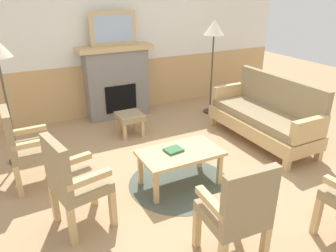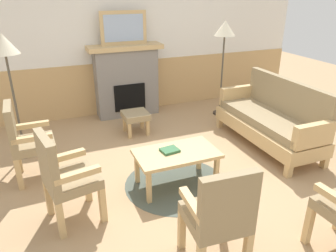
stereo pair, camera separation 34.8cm
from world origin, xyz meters
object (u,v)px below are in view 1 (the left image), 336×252
object	(u,v)px
fireplace	(117,81)
armchair_front_center	(238,210)
footstool	(130,118)
book_on_table	(174,150)
couch	(264,117)
coffee_table	(180,156)
armchair_near_fireplace	(24,145)
armchair_by_window_left	(73,180)
floor_lamp_by_couch	(214,34)
framed_picture	(113,28)

from	to	relation	value
fireplace	armchair_front_center	size ratio (longest dim) A/B	1.33
footstool	armchair_front_center	size ratio (longest dim) A/B	0.41
book_on_table	footstool	size ratio (longest dim) A/B	0.50
couch	armchair_front_center	xyz separation A→B (m)	(-1.90, -1.72, 0.14)
coffee_table	armchair_near_fireplace	world-z (taller)	armchair_near_fireplace
armchair_by_window_left	book_on_table	bearing A→B (deg)	10.95
armchair_front_center	floor_lamp_by_couch	xyz separation A→B (m)	(1.87, 3.12, 0.91)
fireplace	footstool	bearing A→B (deg)	-97.16
framed_picture	book_on_table	xyz separation A→B (m)	(-0.16, -2.46, -1.10)
book_on_table	couch	bearing A→B (deg)	13.19
coffee_table	floor_lamp_by_couch	size ratio (longest dim) A/B	0.57
framed_picture	armchair_by_window_left	bearing A→B (deg)	-116.93
couch	book_on_table	bearing A→B (deg)	-166.81
couch	armchair_by_window_left	xyz separation A→B (m)	(-2.99, -0.65, 0.14)
couch	floor_lamp_by_couch	xyz separation A→B (m)	(-0.03, 1.40, 1.05)
book_on_table	footstool	xyz separation A→B (m)	(0.05, 1.56, -0.17)
framed_picture	armchair_near_fireplace	bearing A→B (deg)	-135.25
framed_picture	armchair_front_center	xyz separation A→B (m)	(-0.27, -3.76, -1.02)
armchair_front_center	coffee_table	bearing A→B (deg)	82.17
footstool	armchair_front_center	xyz separation A→B (m)	(-0.16, -2.87, 0.25)
armchair_near_fireplace	armchair_front_center	bearing A→B (deg)	-55.29
fireplace	armchair_near_fireplace	world-z (taller)	fireplace
armchair_near_fireplace	armchair_by_window_left	world-z (taller)	same
framed_picture	couch	distance (m)	2.85
fireplace	armchair_by_window_left	world-z (taller)	fireplace
couch	armchair_near_fireplace	bearing A→B (deg)	174.04
framed_picture	couch	world-z (taller)	framed_picture
fireplace	armchair_front_center	xyz separation A→B (m)	(-0.27, -3.76, -0.11)
couch	book_on_table	world-z (taller)	couch
framed_picture	couch	xyz separation A→B (m)	(1.62, -2.04, -1.16)
fireplace	book_on_table	xyz separation A→B (m)	(-0.16, -2.46, -0.20)
couch	floor_lamp_by_couch	distance (m)	1.75
fireplace	framed_picture	distance (m)	0.91
fireplace	armchair_front_center	bearing A→B (deg)	-94.13
book_on_table	armchair_front_center	xyz separation A→B (m)	(-0.11, -1.30, 0.08)
book_on_table	armchair_front_center	distance (m)	1.31
fireplace	book_on_table	world-z (taller)	fireplace
fireplace	coffee_table	world-z (taller)	fireplace
armchair_front_center	fireplace	bearing A→B (deg)	85.87
fireplace	floor_lamp_by_couch	bearing A→B (deg)	-21.90
book_on_table	floor_lamp_by_couch	world-z (taller)	floor_lamp_by_couch
armchair_near_fireplace	armchair_front_center	xyz separation A→B (m)	(1.43, -2.07, 0.00)
book_on_table	floor_lamp_by_couch	bearing A→B (deg)	45.85
couch	armchair_front_center	size ratio (longest dim) A/B	1.84
floor_lamp_by_couch	coffee_table	bearing A→B (deg)	-132.37
book_on_table	armchair_near_fireplace	size ratio (longest dim) A/B	0.20
footstool	armchair_near_fireplace	xyz separation A→B (m)	(-1.59, -0.80, 0.25)
fireplace	couch	size ratio (longest dim) A/B	0.72
book_on_table	floor_lamp_by_couch	size ratio (longest dim) A/B	0.12
armchair_near_fireplace	floor_lamp_by_couch	world-z (taller)	floor_lamp_by_couch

